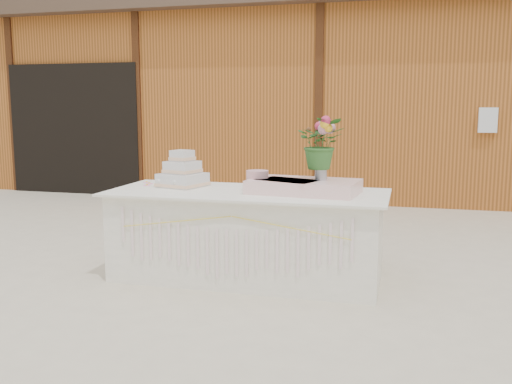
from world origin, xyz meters
TOP-DOWN VIEW (x-y plane):
  - ground at (0.00, 0.00)m, footprint 80.00×80.00m
  - barn at (-0.01, 5.99)m, footprint 12.60×4.60m
  - cake_table at (0.00, -0.00)m, footprint 2.40×1.00m
  - wedding_cake at (-0.65, 0.13)m, footprint 0.46×0.46m
  - pink_cake_stand at (0.08, 0.06)m, footprint 0.24×0.24m
  - satin_runner at (0.49, 0.03)m, footprint 0.95×0.62m
  - flower_vase at (0.63, 0.06)m, footprint 0.10×0.10m
  - bouquet at (0.63, 0.06)m, footprint 0.43×0.38m
  - loose_flowers at (-1.05, 0.13)m, footprint 0.23×0.34m

SIDE VIEW (x-z plane):
  - ground at x=0.00m, z-range 0.00..0.00m
  - cake_table at x=0.00m, z-range 0.00..0.77m
  - loose_flowers at x=-1.05m, z-range 0.77..0.79m
  - satin_runner at x=0.49m, z-range 0.77..0.88m
  - pink_cake_stand at x=0.08m, z-range 0.78..0.96m
  - wedding_cake at x=-0.65m, z-range 0.72..1.05m
  - flower_vase at x=0.63m, z-range 0.88..1.02m
  - bouquet at x=0.63m, z-range 1.02..1.46m
  - barn at x=-0.01m, z-range 0.03..3.33m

